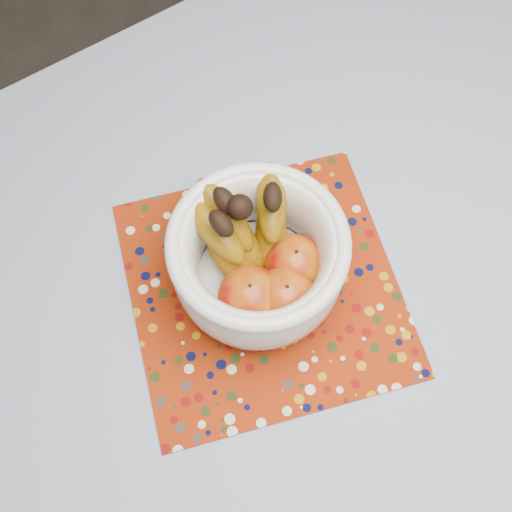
% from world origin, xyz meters
% --- Properties ---
extents(table, '(1.20, 1.20, 0.75)m').
position_xyz_m(table, '(0.00, 0.00, 0.67)').
color(table, brown).
rests_on(table, ground).
extents(tablecloth, '(1.32, 1.32, 0.01)m').
position_xyz_m(tablecloth, '(0.00, 0.00, 0.76)').
color(tablecloth, slate).
rests_on(tablecloth, table).
extents(placemat, '(0.50, 0.50, 0.00)m').
position_xyz_m(placemat, '(-0.11, 0.10, 0.76)').
color(placemat, maroon).
rests_on(placemat, tablecloth).
extents(fruit_bowl, '(0.26, 0.25, 0.19)m').
position_xyz_m(fruit_bowl, '(-0.11, 0.11, 0.85)').
color(fruit_bowl, white).
rests_on(fruit_bowl, placemat).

